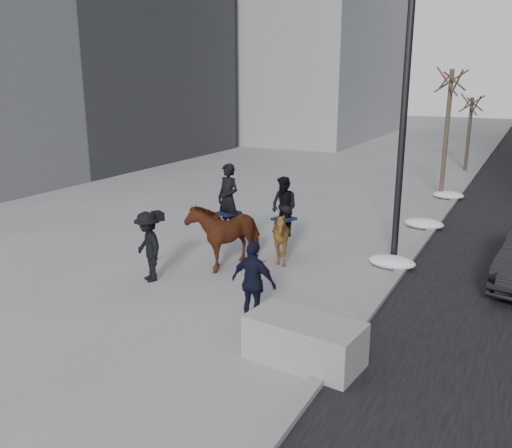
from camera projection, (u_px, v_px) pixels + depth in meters
The scene contains 11 objects.
ground at pixel (232, 300), 12.33m from camera, with size 120.00×120.00×0.00m, color gray.
curb at pixel (443, 215), 19.51m from camera, with size 0.25×90.00×0.12m, color gray.
planter at pixel (304, 341), 9.58m from camera, with size 2.03×1.02×0.81m, color gray.
tree_near at pixel (447, 128), 21.72m from camera, with size 1.20×1.20×5.73m, color #392D21, non-canonical shape.
tree_far at pixel (469, 130), 28.45m from camera, with size 1.20×1.20×4.23m, color #3B2B23, non-canonical shape.
mounted_left at pixel (226, 228), 14.38m from camera, with size 1.48×2.28×2.72m.
mounted_right at pixel (282, 229), 14.50m from camera, with size 1.62×1.72×2.35m.
feeder at pixel (254, 283), 10.98m from camera, with size 1.06×0.90×1.75m.
camera_crew at pixel (148, 246), 13.27m from camera, with size 1.31×1.14×1.75m.
lamppost at pixel (408, 73), 13.69m from camera, with size 0.25×1.31×9.09m.
snow_piles at pixel (411, 240), 16.26m from camera, with size 1.28×15.29×0.33m.
Camera 1 is at (5.79, -9.86, 4.96)m, focal length 38.00 mm.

